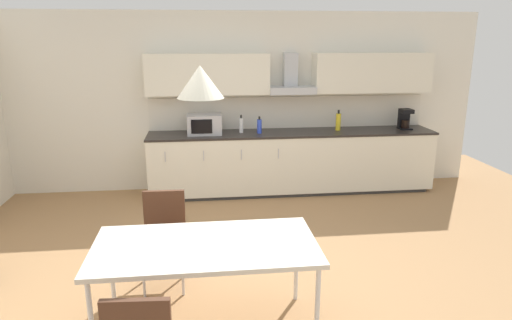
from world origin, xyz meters
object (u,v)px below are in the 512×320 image
Objects in this scene: coffee_maker at (405,119)px; bottle_yellow at (338,122)px; chair_far_left at (164,229)px; microwave at (204,124)px; bottle_white at (241,125)px; pendant_lamp at (200,82)px; bottle_blue at (259,126)px; dining_table at (206,249)px.

coffee_maker is 1.02m from bottle_yellow.
chair_far_left is (-2.37, -2.50, -0.50)m from bottle_yellow.
microwave is 1.86× the size of bottle_white.
pendant_lamp is at bearing -65.20° from chair_far_left.
bottle_blue is at bearing 75.85° from pendant_lamp.
dining_table is at bearing -132.46° from coffee_maker.
bottle_yellow is 1.24× the size of bottle_blue.
bottle_white is 1.07× the size of bottle_blue.
bottle_blue reaches higher than dining_table.
microwave is 0.29× the size of dining_table.
bottle_blue is at bearing -178.22° from coffee_maker.
chair_far_left is (-0.37, 0.81, -0.17)m from dining_table.
bottle_yellow is 0.35× the size of chair_far_left.
bottle_white is 3.47m from pendant_lamp.
bottle_white is at bearing -179.64° from bottle_yellow.
chair_far_left is (-1.19, -2.42, -0.47)m from bottle_blue.
coffee_maker is at bearing 36.31° from chair_far_left.
bottle_white is (-2.46, 0.00, -0.04)m from coffee_maker.
bottle_yellow reaches higher than coffee_maker.
pendant_lamp reaches higher than chair_far_left.
bottle_yellow is 1.17× the size of bottle_white.
microwave reaches higher than bottle_blue.
bottle_white is (-1.44, -0.01, -0.02)m from bottle_yellow.
bottle_blue is at bearing -176.15° from bottle_yellow.
bottle_white reaches higher than dining_table.
dining_table is at bearing -99.61° from bottle_white.
chair_far_left is at bearing 114.80° from dining_table.
pendant_lamp reaches higher than dining_table.
dining_table is 1.24m from pendant_lamp.
microwave reaches higher than chair_far_left.
microwave is 1.98× the size of bottle_blue.
bottle_blue is at bearing -15.47° from bottle_white.
microwave is 1.50× the size of pendant_lamp.
bottle_blue is (0.25, -0.07, -0.01)m from bottle_white.
pendant_lamp is (-3.01, -3.29, 0.89)m from coffee_maker.
pendant_lamp is at bearing -132.46° from coffee_maker.
pendant_lamp reaches higher than coffee_maker.
dining_table is (-3.01, -3.29, -0.35)m from coffee_maker.
coffee_maker reaches higher than bottle_white.
dining_table is at bearing -65.20° from chair_far_left.
microwave reaches higher than dining_table.
bottle_yellow is at bearing 58.89° from dining_table.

